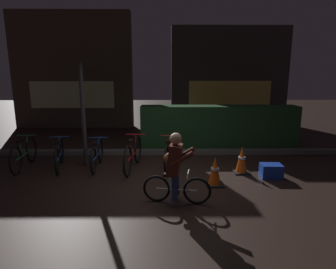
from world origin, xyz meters
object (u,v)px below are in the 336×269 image
(parked_bike_center_left, at_px, (97,155))
(parked_bike_center_right, at_px, (133,154))
(cyclist, at_px, (175,168))
(parked_bike_left_mid, at_px, (59,155))
(blue_crate, at_px, (271,171))
(street_post, at_px, (83,116))
(parked_bike_right_mid, at_px, (169,153))
(parked_bike_leftmost, at_px, (24,154))
(traffic_cone_near, at_px, (215,171))
(traffic_cone_far, at_px, (242,160))

(parked_bike_center_left, height_order, parked_bike_center_right, parked_bike_center_right)
(parked_bike_center_left, relative_size, cyclist, 1.21)
(parked_bike_left_mid, bearing_deg, blue_crate, -112.47)
(street_post, relative_size, parked_bike_right_mid, 1.58)
(parked_bike_leftmost, relative_size, parked_bike_right_mid, 1.04)
(traffic_cone_near, relative_size, blue_crate, 1.35)
(parked_bike_left_mid, relative_size, parked_bike_right_mid, 0.98)
(parked_bike_leftmost, distance_m, cyclist, 4.03)
(blue_crate, bearing_deg, parked_bike_leftmost, 172.69)
(parked_bike_center_right, bearing_deg, traffic_cone_far, -89.92)
(traffic_cone_far, bearing_deg, parked_bike_center_right, 173.11)
(blue_crate, bearing_deg, parked_bike_center_left, 169.45)
(parked_bike_leftmost, relative_size, traffic_cone_far, 2.64)
(parked_bike_leftmost, relative_size, cyclist, 1.31)
(parked_bike_left_mid, bearing_deg, parked_bike_right_mid, -102.59)
(parked_bike_leftmost, height_order, parked_bike_left_mid, parked_bike_leftmost)
(parked_bike_right_mid, xyz_separation_m, cyclist, (0.09, -1.95, 0.30))
(parked_bike_center_left, height_order, blue_crate, parked_bike_center_left)
(blue_crate, bearing_deg, traffic_cone_near, -162.86)
(traffic_cone_near, xyz_separation_m, cyclist, (-0.83, -0.78, 0.34))
(parked_bike_right_mid, bearing_deg, parked_bike_center_right, 106.98)
(parked_bike_left_mid, height_order, cyclist, cyclist)
(blue_crate, bearing_deg, street_post, 168.04)
(blue_crate, bearing_deg, parked_bike_center_right, 168.39)
(parked_bike_center_left, distance_m, cyclist, 2.65)
(parked_bike_leftmost, relative_size, parked_bike_left_mid, 1.06)
(parked_bike_leftmost, distance_m, parked_bike_right_mid, 3.45)
(street_post, distance_m, cyclist, 3.04)
(parked_bike_left_mid, xyz_separation_m, parked_bike_center_left, (0.89, 0.03, -0.01))
(parked_bike_leftmost, height_order, parked_bike_center_right, parked_bike_center_right)
(parked_bike_right_mid, bearing_deg, blue_crate, -102.02)
(street_post, xyz_separation_m, parked_bike_leftmost, (-1.41, -0.17, -0.90))
(parked_bike_leftmost, distance_m, parked_bike_center_right, 2.61)
(blue_crate, distance_m, cyclist, 2.47)
(traffic_cone_near, relative_size, traffic_cone_far, 0.96)
(parked_bike_center_right, distance_m, cyclist, 2.05)
(parked_bike_left_mid, bearing_deg, traffic_cone_near, -121.57)
(parked_bike_center_left, bearing_deg, traffic_cone_far, -99.79)
(street_post, relative_size, traffic_cone_near, 4.19)
(cyclist, bearing_deg, blue_crate, 38.22)
(street_post, bearing_deg, parked_bike_center_left, -27.61)
(blue_crate, xyz_separation_m, cyclist, (-2.12, -1.18, 0.48))
(parked_bike_center_left, bearing_deg, cyclist, -139.59)
(traffic_cone_near, xyz_separation_m, blue_crate, (1.30, 0.40, -0.14))
(traffic_cone_far, relative_size, blue_crate, 1.40)
(traffic_cone_near, distance_m, blue_crate, 1.36)
(parked_bike_leftmost, distance_m, traffic_cone_far, 5.12)
(traffic_cone_far, height_order, cyclist, cyclist)
(parked_bike_leftmost, xyz_separation_m, parked_bike_center_right, (2.61, -0.10, 0.01))
(cyclist, bearing_deg, parked_bike_left_mid, 154.22)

